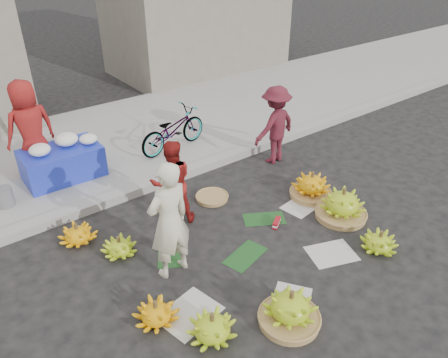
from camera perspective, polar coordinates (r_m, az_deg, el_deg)
ground at (r=6.38m, az=2.34°, el=-8.72°), size 80.00×80.00×0.00m
curb at (r=7.84m, az=-7.88°, el=-0.11°), size 40.00×0.25×0.15m
sidewalk at (r=9.55m, az=-14.28°, el=4.92°), size 40.00×4.00×0.12m
newspaper_scatter at (r=5.94m, az=7.35°, el=-12.52°), size 3.20×1.80×0.00m
banana_leaves at (r=6.45m, az=0.51°, el=-8.15°), size 2.00×1.00×0.00m
banana_bunch_0 at (r=5.33m, az=-8.87°, el=-16.89°), size 0.61×0.61×0.32m
banana_bunch_1 at (r=5.11m, az=-1.55°, el=-18.79°), size 0.69×0.69×0.36m
banana_bunch_2 at (r=5.27m, az=8.64°, el=-16.44°), size 0.72×0.72×0.48m
banana_bunch_3 at (r=6.59m, az=19.63°, el=-7.79°), size 0.63×0.63×0.33m
banana_bunch_4 at (r=7.06m, az=15.18°, el=-3.24°), size 0.94×0.94×0.52m
banana_bunch_5 at (r=7.49m, az=11.35°, el=-0.89°), size 0.69×0.69×0.47m
banana_bunch_6 at (r=6.32m, az=-13.48°, el=-8.62°), size 0.53×0.53×0.30m
banana_bunch_7 at (r=6.71m, az=-18.59°, el=-6.85°), size 0.64×0.64×0.32m
basket_spare at (r=7.36m, az=-1.57°, el=-2.42°), size 0.55×0.55×0.06m
incense_stack at (r=6.78m, az=6.89°, el=-5.68°), size 0.24×0.19×0.10m
vendor_cream at (r=5.50m, az=-7.17°, el=-5.46°), size 0.63×0.44×1.64m
vendor_red at (r=6.56m, az=-6.83°, el=-0.47°), size 0.80×0.72×1.36m
man_striped at (r=8.30m, az=6.70°, el=7.01°), size 1.02×0.66×1.50m
flower_table at (r=8.15m, az=-20.36°, el=2.25°), size 1.32×0.84×0.76m
grey_bucket at (r=7.74m, az=-26.76°, el=-2.13°), size 0.28×0.28×0.31m
flower_vendor at (r=8.23m, az=-23.98°, el=6.00°), size 0.89×0.64×1.71m
bicycle at (r=8.66m, az=-6.69°, el=6.42°), size 0.79×1.62×0.82m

